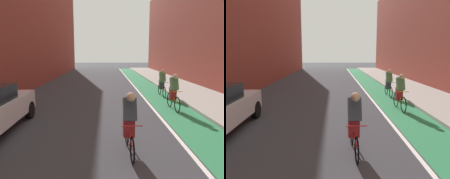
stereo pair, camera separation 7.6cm
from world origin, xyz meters
The scene contains 8 objects.
ground_plane centered at (0.00, 17.20, 0.00)m, with size 93.27×93.27×0.00m, color #38383D.
bike_lane_paint centered at (3.52, 19.20, 0.00)m, with size 1.60×42.40×0.00m, color #2D8451.
lane_divider_stripe centered at (2.62, 19.20, 0.00)m, with size 0.12×42.40×0.00m, color white.
sidewalk_right centered at (5.87, 19.20, 0.07)m, with size 3.09×42.40×0.14m, color #A8A59E.
building_facade_right centered at (8.61, 21.20, 5.24)m, with size 2.40×38.40×10.48m, color brown.
cyclist_mid centered at (1.07, 9.49, 0.84)m, with size 0.48×1.68×1.59m.
cyclist_trailing centered at (3.49, 13.78, 0.81)m, with size 0.48×1.74×1.62m.
cyclist_far centered at (3.76, 16.89, 0.85)m, with size 0.48×1.69×1.60m.
Camera 2 is at (0.57, 4.25, 2.50)m, focal length 35.26 mm.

